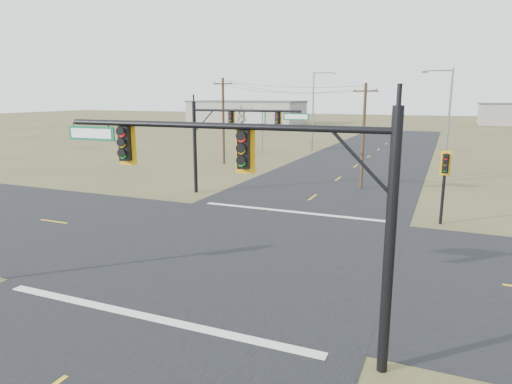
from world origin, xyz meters
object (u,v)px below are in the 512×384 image
streetlight_a (446,117)px  utility_pole_far (223,120)px  highway_sign (255,122)px  streetlight_c (315,107)px  mast_arm_near (252,174)px  utility_pole_near (363,134)px  bare_tree_b (252,113)px  pedestal_signal_ne (445,171)px  mast_arm_far (232,128)px  bare_tree_a (242,113)px

streetlight_a → utility_pole_far: bearing=174.2°
highway_sign → streetlight_a: 24.73m
highway_sign → streetlight_c: bearing=12.4°
mast_arm_near → highway_sign: size_ratio=1.96×
mast_arm_near → utility_pole_near: utility_pole_near is taller
bare_tree_b → pedestal_signal_ne: bearing=-53.1°
mast_arm_near → pedestal_signal_ne: (4.84, 15.63, -1.97)m
pedestal_signal_ne → bare_tree_b: bearing=119.3°
mast_arm_far → bare_tree_a: (-9.51, 22.31, 0.15)m
streetlight_c → mast_arm_near: bearing=-51.6°
utility_pole_near → mast_arm_near: bearing=-87.2°
utility_pole_near → streetlight_c: size_ratio=0.79×
bare_tree_a → highway_sign: bearing=71.3°
highway_sign → bare_tree_b: bare_tree_b is taller
streetlight_c → bare_tree_a: streetlight_c is taller
highway_sign → bare_tree_a: bare_tree_a is taller
streetlight_a → mast_arm_far: bearing=-140.9°
utility_pole_far → bare_tree_a: utility_pole_far is taller
mast_arm_far → highway_sign: bearing=128.0°
pedestal_signal_ne → bare_tree_a: bearing=126.4°
mast_arm_near → highway_sign: mast_arm_near is taller
mast_arm_far → pedestal_signal_ne: mast_arm_far is taller
bare_tree_a → bare_tree_b: 12.62m
streetlight_a → streetlight_c: size_ratio=0.93×
streetlight_a → bare_tree_a: streetlight_a is taller
streetlight_a → pedestal_signal_ne: bearing=-96.4°
highway_sign → utility_pole_near: bearing=-70.4°
mast_arm_near → streetlight_a: (4.54, 32.48, 0.26)m
streetlight_a → bare_tree_b: streetlight_a is taller
mast_arm_near → utility_pole_near: (-1.18, 24.26, -0.81)m
highway_sign → bare_tree_a: size_ratio=0.83×
mast_arm_far → bare_tree_a: 24.26m
pedestal_signal_ne → highway_sign: (-22.88, 26.82, 0.71)m
highway_sign → bare_tree_a: (-0.76, -2.25, 1.22)m
utility_pole_near → utility_pole_far: size_ratio=0.90×
utility_pole_near → utility_pole_far: 17.63m
utility_pole_far → bare_tree_b: bearing=105.1°
streetlight_a → bare_tree_b: (-27.14, 19.75, -0.80)m
mast_arm_near → bare_tree_b: mast_arm_near is taller
mast_arm_near → mast_arm_far: size_ratio=1.17×
pedestal_signal_ne → utility_pole_near: (-6.02, 8.63, 1.15)m
mast_arm_near → mast_arm_far: bearing=105.8°
pedestal_signal_ne → utility_pole_near: bearing=117.4°
pedestal_signal_ne → utility_pole_far: size_ratio=0.47×
utility_pole_far → highway_sign: size_ratio=1.69×
mast_arm_far → bare_tree_a: mast_arm_far is taller
bare_tree_b → streetlight_c: bearing=-24.8°
utility_pole_far → utility_pole_near: bearing=-25.5°
mast_arm_near → mast_arm_far: mast_arm_near is taller
mast_arm_far → utility_pole_far: 15.99m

